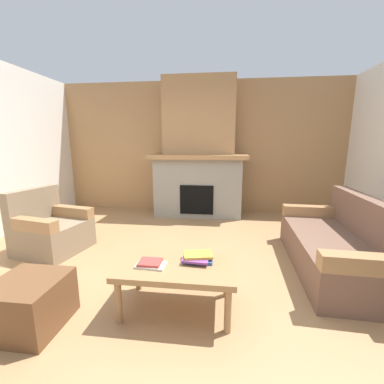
# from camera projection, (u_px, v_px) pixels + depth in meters

# --- Properties ---
(ground) EXTENTS (9.00, 9.00, 0.00)m
(ground) POSITION_uv_depth(u_px,v_px,m) (175.00, 282.00, 2.65)
(ground) COLOR #9E754C
(wall_back_wood_panel) EXTENTS (6.00, 0.12, 2.70)m
(wall_back_wood_panel) POSITION_uv_depth(u_px,v_px,m) (200.00, 148.00, 5.31)
(wall_back_wood_panel) COLOR #A87A4C
(wall_back_wood_panel) RESTS_ON ground
(fireplace) EXTENTS (1.90, 0.82, 2.70)m
(fireplace) POSITION_uv_depth(u_px,v_px,m) (199.00, 157.00, 4.98)
(fireplace) COLOR gray
(fireplace) RESTS_ON ground
(couch) EXTENTS (0.93, 1.84, 0.85)m
(couch) POSITION_uv_depth(u_px,v_px,m) (338.00, 246.00, 2.86)
(couch) COLOR brown
(couch) RESTS_ON ground
(armchair) EXTENTS (0.89, 0.89, 0.85)m
(armchair) POSITION_uv_depth(u_px,v_px,m) (50.00, 230.00, 3.38)
(armchair) COLOR #847056
(armchair) RESTS_ON ground
(coffee_table) EXTENTS (1.00, 0.60, 0.43)m
(coffee_table) POSITION_uv_depth(u_px,v_px,m) (177.00, 269.00, 2.16)
(coffee_table) COLOR #997047
(coffee_table) RESTS_ON ground
(ottoman) EXTENTS (0.52, 0.52, 0.40)m
(ottoman) POSITION_uv_depth(u_px,v_px,m) (29.00, 303.00, 1.98)
(ottoman) COLOR brown
(ottoman) RESTS_ON ground
(book_stack_near_edge) EXTENTS (0.26, 0.17, 0.04)m
(book_stack_near_edge) POSITION_uv_depth(u_px,v_px,m) (151.00, 264.00, 2.11)
(book_stack_near_edge) COLOR beige
(book_stack_near_edge) RESTS_ON coffee_table
(book_stack_center) EXTENTS (0.28, 0.23, 0.07)m
(book_stack_center) POSITION_uv_depth(u_px,v_px,m) (197.00, 257.00, 2.19)
(book_stack_center) COLOR #335699
(book_stack_center) RESTS_ON coffee_table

